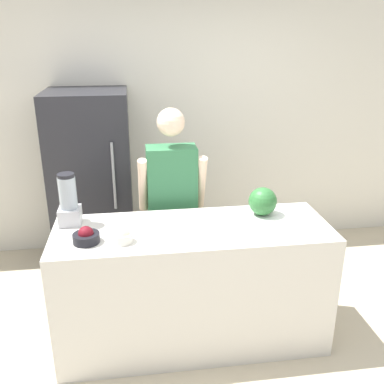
# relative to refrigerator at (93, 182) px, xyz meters

# --- Properties ---
(ground_plane) EXTENTS (14.00, 14.00, 0.00)m
(ground_plane) POSITION_rel_refrigerator_xyz_m (0.77, -1.61, -0.85)
(ground_plane) COLOR beige
(wall_back) EXTENTS (8.00, 0.06, 2.60)m
(wall_back) POSITION_rel_refrigerator_xyz_m (0.77, 0.40, 0.45)
(wall_back) COLOR silver
(wall_back) RESTS_ON ground_plane
(counter_island) EXTENTS (1.91, 0.68, 0.92)m
(counter_island) POSITION_rel_refrigerator_xyz_m (0.77, -1.27, -0.39)
(counter_island) COLOR beige
(counter_island) RESTS_ON ground_plane
(refrigerator) EXTENTS (0.73, 0.73, 1.70)m
(refrigerator) POSITION_rel_refrigerator_xyz_m (0.00, 0.00, 0.00)
(refrigerator) COLOR #232328
(refrigerator) RESTS_ON ground_plane
(person) EXTENTS (0.53, 0.26, 1.65)m
(person) POSITION_rel_refrigerator_xyz_m (0.69, -0.71, 0.00)
(person) COLOR gray
(person) RESTS_ON ground_plane
(cutting_board) EXTENTS (0.39, 0.28, 0.01)m
(cutting_board) POSITION_rel_refrigerator_xyz_m (1.29, -1.13, 0.08)
(cutting_board) COLOR white
(cutting_board) RESTS_ON counter_island
(watermelon) EXTENTS (0.20, 0.20, 0.20)m
(watermelon) POSITION_rel_refrigerator_xyz_m (1.30, -1.14, 0.19)
(watermelon) COLOR #2D6B33
(watermelon) RESTS_ON cutting_board
(bowl_cherries) EXTENTS (0.17, 0.17, 0.11)m
(bowl_cherries) POSITION_rel_refrigerator_xyz_m (0.07, -1.39, 0.11)
(bowl_cherries) COLOR black
(bowl_cherries) RESTS_ON counter_island
(bowl_cream) EXTENTS (0.13, 0.13, 0.11)m
(bowl_cream) POSITION_rel_refrigerator_xyz_m (0.30, -1.41, 0.11)
(bowl_cream) COLOR white
(bowl_cream) RESTS_ON counter_island
(blender) EXTENTS (0.15, 0.15, 0.37)m
(blender) POSITION_rel_refrigerator_xyz_m (-0.06, -1.08, 0.23)
(blender) COLOR #B7B7BC
(blender) RESTS_ON counter_island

